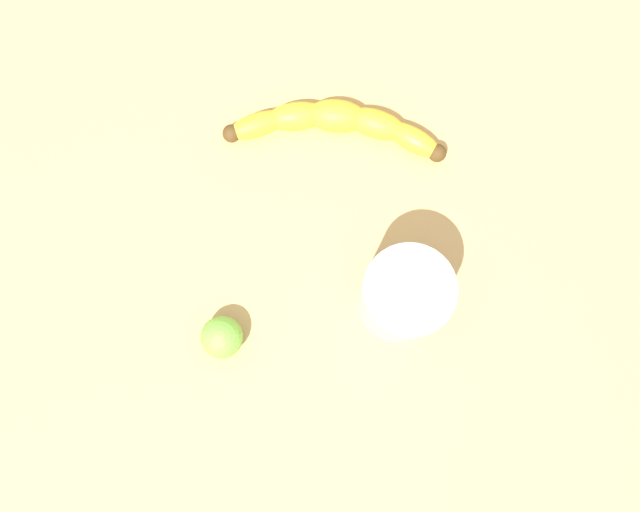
% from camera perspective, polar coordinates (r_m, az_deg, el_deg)
% --- Properties ---
extents(wooden_tabletop, '(1.20, 1.20, 0.03)m').
position_cam_1_polar(wooden_tabletop, '(0.84, 0.99, 5.15)').
color(wooden_tabletop, tan).
rests_on(wooden_tabletop, ground).
extents(banana, '(0.24, 0.10, 0.04)m').
position_cam_1_polar(banana, '(0.83, 1.27, 10.28)').
color(banana, yellow).
rests_on(banana, wooden_tabletop).
extents(smoothie_glass, '(0.09, 0.09, 0.11)m').
position_cam_1_polar(smoothie_glass, '(0.76, 6.54, -3.10)').
color(smoothie_glass, silver).
rests_on(smoothie_glass, wooden_tabletop).
extents(lime_fruit, '(0.05, 0.05, 0.05)m').
position_cam_1_polar(lime_fruit, '(0.79, -7.67, -6.30)').
color(lime_fruit, '#75C142').
rests_on(lime_fruit, wooden_tabletop).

